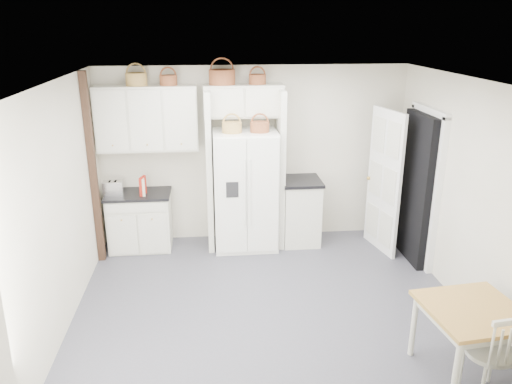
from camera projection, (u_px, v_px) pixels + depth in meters
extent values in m
plane|color=#41414C|center=(269.00, 302.00, 5.97)|extent=(4.50, 4.50, 0.00)
plane|color=white|center=(271.00, 81.00, 5.12)|extent=(4.50, 4.50, 0.00)
plane|color=#BDB79F|center=(253.00, 154.00, 7.43)|extent=(4.50, 0.00, 4.50)
plane|color=#BDB79F|center=(61.00, 206.00, 5.34)|extent=(0.00, 4.00, 4.00)
plane|color=#BDB79F|center=(463.00, 193.00, 5.75)|extent=(0.00, 4.00, 4.00)
cube|color=white|center=(245.00, 190.00, 7.22)|extent=(0.90, 0.72, 1.74)
cube|color=silver|center=(140.00, 222.00, 7.28)|extent=(0.88, 0.55, 0.81)
cube|color=silver|center=(300.00, 212.00, 7.48)|extent=(0.54, 0.64, 0.94)
cube|color=#A98232|center=(469.00, 341.00, 4.64)|extent=(0.93, 0.93, 0.71)
cube|color=silver|center=(491.00, 353.00, 4.33)|extent=(0.48, 0.45, 0.90)
cube|color=black|center=(138.00, 194.00, 7.14)|extent=(0.91, 0.59, 0.04)
cube|color=black|center=(301.00, 181.00, 7.32)|extent=(0.58, 0.69, 0.04)
cube|color=silver|center=(113.00, 188.00, 7.06)|extent=(0.28, 0.17, 0.19)
cube|color=#AD1C11|center=(143.00, 186.00, 7.03)|extent=(0.08, 0.18, 0.27)
cube|color=beige|center=(143.00, 186.00, 7.03)|extent=(0.06, 0.17, 0.25)
cylinder|color=olive|center=(136.00, 79.00, 6.75)|extent=(0.29, 0.29, 0.17)
cylinder|color=brown|center=(168.00, 80.00, 6.80)|extent=(0.24, 0.24, 0.14)
cylinder|color=brown|center=(222.00, 77.00, 6.85)|extent=(0.36, 0.36, 0.20)
cylinder|color=brown|center=(257.00, 79.00, 6.91)|extent=(0.24, 0.24, 0.14)
cylinder|color=olive|center=(232.00, 128.00, 6.80)|extent=(0.27, 0.27, 0.14)
cylinder|color=brown|center=(260.00, 127.00, 6.84)|extent=(0.26, 0.26, 0.14)
cube|color=silver|center=(147.00, 118.00, 6.94)|extent=(1.40, 0.34, 0.90)
cube|color=silver|center=(244.00, 101.00, 6.99)|extent=(1.12, 0.34, 0.45)
cube|color=silver|center=(209.00, 171.00, 7.13)|extent=(0.08, 0.60, 2.30)
cube|color=silver|center=(280.00, 169.00, 7.23)|extent=(0.08, 0.60, 2.30)
cube|color=black|center=(93.00, 171.00, 6.61)|extent=(0.09, 0.09, 2.60)
cube|color=black|center=(418.00, 189.00, 6.78)|extent=(0.18, 0.85, 2.05)
cube|color=white|center=(384.00, 182.00, 7.06)|extent=(0.21, 0.79, 2.05)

